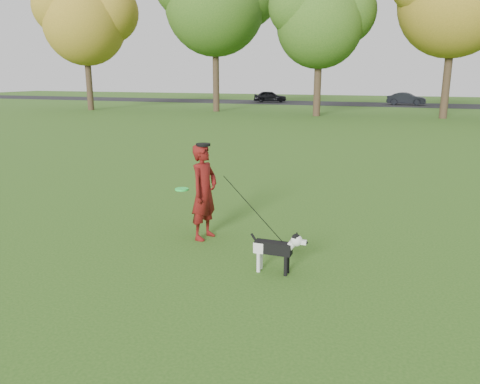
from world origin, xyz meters
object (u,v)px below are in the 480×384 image
at_px(dog, 278,247).
at_px(car_mid, 406,99).
at_px(car_left, 270,96).
at_px(man, 204,192).

relative_size(dog, car_mid, 0.24).
bearing_deg(car_mid, dog, -177.61).
relative_size(car_left, car_mid, 0.97).
distance_m(dog, car_left, 42.23).
bearing_deg(dog, man, 147.57).
relative_size(dog, car_left, 0.25).
bearing_deg(car_left, car_mid, -106.82).
bearing_deg(man, car_left, 25.34).
bearing_deg(car_left, man, 178.00).
height_order(man, car_mid, man).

